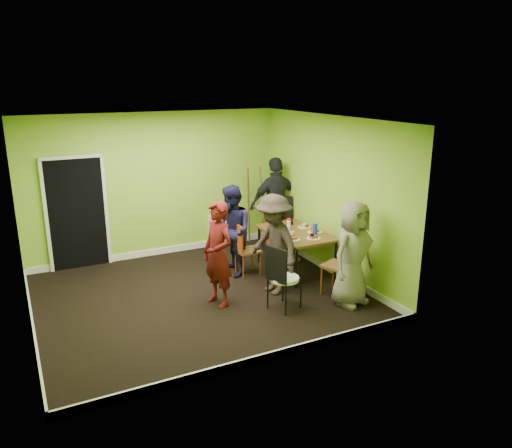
# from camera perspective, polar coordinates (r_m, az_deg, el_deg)

# --- Properties ---
(ground) EXTENTS (5.00, 5.00, 0.00)m
(ground) POSITION_cam_1_polar(r_m,az_deg,el_deg) (8.24, -6.51, -8.11)
(ground) COLOR black
(ground) RESTS_ON ground
(room_walls) EXTENTS (5.04, 4.54, 2.82)m
(room_walls) POSITION_cam_1_polar(r_m,az_deg,el_deg) (7.91, -7.01, -1.49)
(room_walls) COLOR #91C232
(room_walls) RESTS_ON ground
(dining_table) EXTENTS (0.90, 1.50, 0.75)m
(dining_table) POSITION_cam_1_polar(r_m,az_deg,el_deg) (8.98, 4.57, -1.21)
(dining_table) COLOR black
(dining_table) RESTS_ON ground
(chair_left_far) EXTENTS (0.40, 0.40, 0.95)m
(chair_left_far) POSITION_cam_1_polar(r_m,az_deg,el_deg) (8.84, -1.42, -2.57)
(chair_left_far) COLOR #C14712
(chair_left_far) RESTS_ON ground
(chair_left_near) EXTENTS (0.52, 0.52, 1.08)m
(chair_left_near) POSITION_cam_1_polar(r_m,az_deg,el_deg) (8.39, 2.55, -3.11)
(chair_left_near) COLOR #C14712
(chair_left_near) RESTS_ON ground
(chair_back_end) EXTENTS (0.64, 0.68, 1.13)m
(chair_back_end) POSITION_cam_1_polar(r_m,az_deg,el_deg) (10.00, 2.84, 1.25)
(chair_back_end) COLOR #C14712
(chair_back_end) RESTS_ON ground
(chair_front_end) EXTENTS (0.57, 0.57, 1.05)m
(chair_front_end) POSITION_cam_1_polar(r_m,az_deg,el_deg) (8.11, 9.88, -4.18)
(chair_front_end) COLOR #C14712
(chair_front_end) RESTS_ON ground
(chair_bentwood) EXTENTS (0.52, 0.51, 1.02)m
(chair_bentwood) POSITION_cam_1_polar(r_m,az_deg,el_deg) (7.50, 2.93, -5.83)
(chair_bentwood) COLOR black
(chair_bentwood) RESTS_ON ground
(easel) EXTENTS (0.68, 0.64, 1.70)m
(easel) POSITION_cam_1_polar(r_m,az_deg,el_deg) (10.40, 0.43, 2.11)
(easel) COLOR brown
(easel) RESTS_ON ground
(plate_near_left) EXTENTS (0.25, 0.25, 0.01)m
(plate_near_left) POSITION_cam_1_polar(r_m,az_deg,el_deg) (9.26, 2.08, -0.24)
(plate_near_left) COLOR white
(plate_near_left) RESTS_ON dining_table
(plate_near_right) EXTENTS (0.23, 0.23, 0.01)m
(plate_near_right) POSITION_cam_1_polar(r_m,az_deg,el_deg) (8.51, 4.27, -1.78)
(plate_near_right) COLOR white
(plate_near_right) RESTS_ON dining_table
(plate_far_back) EXTENTS (0.21, 0.21, 0.01)m
(plate_far_back) POSITION_cam_1_polar(r_m,az_deg,el_deg) (9.40, 2.41, 0.01)
(plate_far_back) COLOR white
(plate_far_back) RESTS_ON dining_table
(plate_far_front) EXTENTS (0.24, 0.24, 0.01)m
(plate_far_front) POSITION_cam_1_polar(r_m,az_deg,el_deg) (8.61, 6.59, -1.62)
(plate_far_front) COLOR white
(plate_far_front) RESTS_ON dining_table
(plate_wall_back) EXTENTS (0.24, 0.24, 0.01)m
(plate_wall_back) POSITION_cam_1_polar(r_m,az_deg,el_deg) (9.24, 5.58, -0.35)
(plate_wall_back) COLOR white
(plate_wall_back) RESTS_ON dining_table
(plate_wall_front) EXTENTS (0.26, 0.26, 0.01)m
(plate_wall_front) POSITION_cam_1_polar(r_m,az_deg,el_deg) (8.95, 6.73, -0.92)
(plate_wall_front) COLOR white
(plate_wall_front) RESTS_ON dining_table
(thermos) EXTENTS (0.07, 0.07, 0.21)m
(thermos) POSITION_cam_1_polar(r_m,az_deg,el_deg) (8.95, 3.76, -0.20)
(thermos) COLOR white
(thermos) RESTS_ON dining_table
(blue_bottle) EXTENTS (0.08, 0.08, 0.20)m
(blue_bottle) POSITION_cam_1_polar(r_m,az_deg,el_deg) (8.81, 6.78, -0.58)
(blue_bottle) COLOR #1839B5
(blue_bottle) RESTS_ON dining_table
(orange_bottle) EXTENTS (0.04, 0.04, 0.07)m
(orange_bottle) POSITION_cam_1_polar(r_m,az_deg,el_deg) (9.12, 3.75, -0.32)
(orange_bottle) COLOR #C14712
(orange_bottle) RESTS_ON dining_table
(glass_mid) EXTENTS (0.06, 0.06, 0.10)m
(glass_mid) POSITION_cam_1_polar(r_m,az_deg,el_deg) (9.03, 3.46, -0.42)
(glass_mid) COLOR black
(glass_mid) RESTS_ON dining_table
(glass_back) EXTENTS (0.06, 0.06, 0.09)m
(glass_back) POSITION_cam_1_polar(r_m,az_deg,el_deg) (9.39, 4.07, 0.22)
(glass_back) COLOR black
(glass_back) RESTS_ON dining_table
(glass_front) EXTENTS (0.06, 0.06, 0.09)m
(glass_front) POSITION_cam_1_polar(r_m,az_deg,el_deg) (8.59, 6.42, -1.37)
(glass_front) COLOR black
(glass_front) RESTS_ON dining_table
(cup_a) EXTENTS (0.11, 0.11, 0.09)m
(cup_a) POSITION_cam_1_polar(r_m,az_deg,el_deg) (8.69, 4.08, -1.12)
(cup_a) COLOR white
(cup_a) RESTS_ON dining_table
(cup_b) EXTENTS (0.09, 0.09, 0.09)m
(cup_b) POSITION_cam_1_polar(r_m,az_deg,el_deg) (9.17, 5.50, -0.23)
(cup_b) COLOR white
(cup_b) RESTS_ON dining_table
(person_standing) EXTENTS (0.54, 0.68, 1.64)m
(person_standing) POSITION_cam_1_polar(r_m,az_deg,el_deg) (7.62, -4.36, -3.45)
(person_standing) COLOR #59100F
(person_standing) RESTS_ON ground
(person_left_far) EXTENTS (0.64, 0.81, 1.62)m
(person_left_far) POSITION_cam_1_polar(r_m,az_deg,el_deg) (8.78, -2.74, -0.81)
(person_left_far) COLOR #161434
(person_left_far) RESTS_ON ground
(person_left_near) EXTENTS (0.74, 1.13, 1.65)m
(person_left_near) POSITION_cam_1_polar(r_m,az_deg,el_deg) (8.02, 2.07, -2.35)
(person_left_near) COLOR #2D241E
(person_left_near) RESTS_ON ground
(person_back_end) EXTENTS (1.15, 0.55, 1.90)m
(person_back_end) POSITION_cam_1_polar(r_m,az_deg,el_deg) (10.06, 2.34, 2.26)
(person_back_end) COLOR black
(person_back_end) RESTS_ON ground
(person_front_end) EXTENTS (0.91, 0.71, 1.65)m
(person_front_end) POSITION_cam_1_polar(r_m,az_deg,el_deg) (7.76, 11.01, -3.34)
(person_front_end) COLOR gray
(person_front_end) RESTS_ON ground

